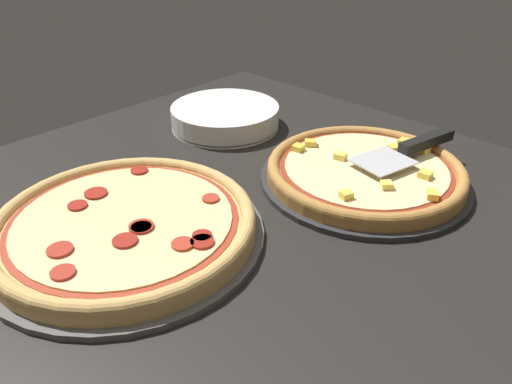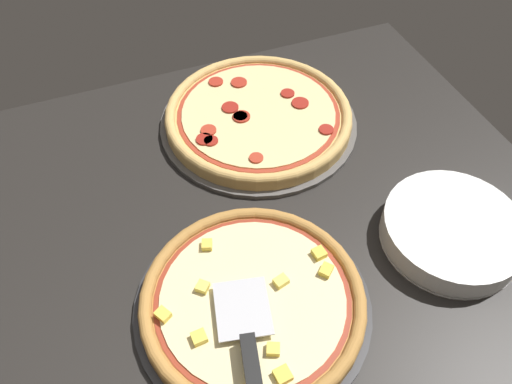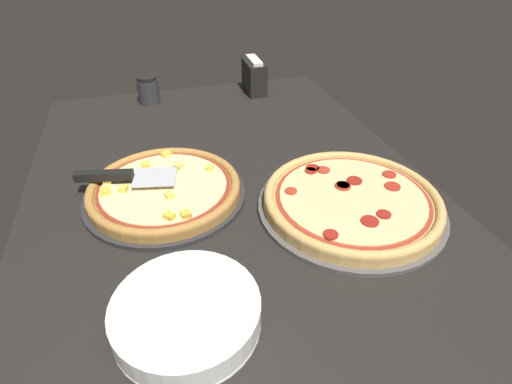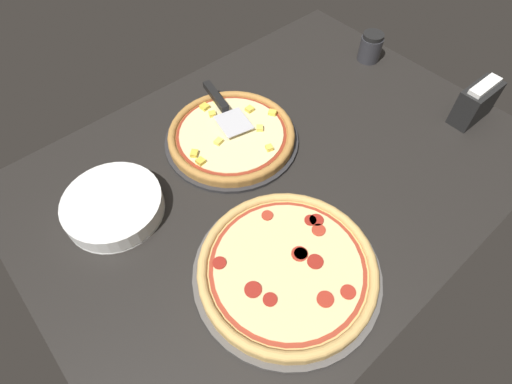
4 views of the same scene
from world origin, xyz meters
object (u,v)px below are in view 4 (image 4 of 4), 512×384
Objects in this scene: plate_stack at (113,206)px; parmesan_shaker at (371,47)px; serving_spatula at (220,102)px; pizza_back at (288,268)px; pizza_front at (231,135)px; napkin_holder at (476,102)px.

parmesan_shaker is (-96.01, 0.72, 2.15)cm from plate_stack.
parmesan_shaker is at bearing 168.94° from serving_spatula.
pizza_back is 4.19× the size of parmesan_shaker.
pizza_back is (16.48, 39.70, 0.22)cm from pizza_front.
pizza_front is 11.28cm from serving_spatula.
parmesan_shaker reaches higher than plate_stack.
pizza_back is 75.52cm from napkin_holder.
pizza_back is 54.00cm from serving_spatula.
pizza_back is at bearing 67.55° from serving_spatula.
pizza_front is at bearing 67.91° from serving_spatula.
napkin_holder reaches higher than pizza_back.
pizza_back is at bearing 67.46° from pizza_front.
plate_stack is (40.94, 10.04, -2.67)cm from serving_spatula.
napkin_holder is at bearing 146.66° from pizza_front.
napkin_holder is at bearing -179.31° from pizza_back.
napkin_holder is at bearing 138.25° from serving_spatula.
pizza_back is at bearing 27.32° from parmesan_shaker.
serving_spatula is at bearing -41.75° from napkin_holder.
plate_stack is 103.45cm from napkin_holder.
serving_spatula reaches higher than pizza_back.
parmesan_shaker reaches higher than pizza_front.
pizza_front is 3.76× the size of parmesan_shaker.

